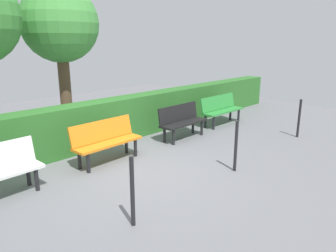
{
  "coord_description": "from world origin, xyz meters",
  "views": [
    {
      "loc": [
        3.81,
        4.52,
        2.44
      ],
      "look_at": [
        -1.29,
        -0.28,
        0.55
      ],
      "focal_mm": 33.77,
      "sensor_mm": 36.0,
      "label": 1
    }
  ],
  "objects_px": {
    "bench_black": "(182,120)",
    "tree_near": "(60,25)",
    "bench_green": "(221,108)",
    "bench_orange": "(106,139)"
  },
  "relations": [
    {
      "from": "bench_black",
      "to": "tree_near",
      "type": "xyz_separation_m",
      "value": [
        1.71,
        -2.66,
        2.35
      ]
    },
    {
      "from": "bench_green",
      "to": "tree_near",
      "type": "height_order",
      "value": "tree_near"
    },
    {
      "from": "tree_near",
      "to": "bench_orange",
      "type": "bearing_deg",
      "value": 76.9
    },
    {
      "from": "bench_black",
      "to": "bench_green",
      "type": "bearing_deg",
      "value": -178.13
    },
    {
      "from": "bench_black",
      "to": "bench_orange",
      "type": "distance_m",
      "value": 2.32
    },
    {
      "from": "bench_green",
      "to": "bench_black",
      "type": "distance_m",
      "value": 1.88
    },
    {
      "from": "bench_orange",
      "to": "tree_near",
      "type": "xyz_separation_m",
      "value": [
        -0.6,
        -2.6,
        2.35
      ]
    },
    {
      "from": "bench_green",
      "to": "bench_black",
      "type": "bearing_deg",
      "value": 3.59
    },
    {
      "from": "bench_black",
      "to": "tree_near",
      "type": "distance_m",
      "value": 3.94
    },
    {
      "from": "bench_black",
      "to": "bench_orange",
      "type": "xyz_separation_m",
      "value": [
        2.32,
        -0.06,
        0.0
      ]
    }
  ]
}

